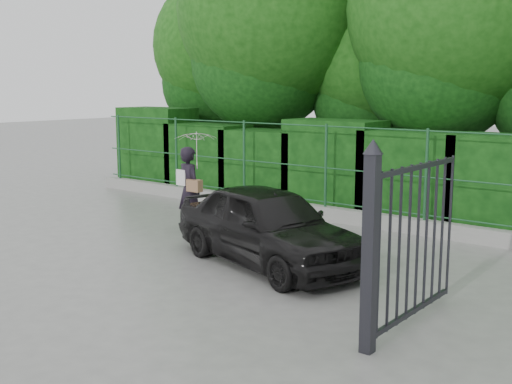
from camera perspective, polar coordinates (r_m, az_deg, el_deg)
The scene contains 8 objects.
ground at distance 11.02m, azimuth -8.46°, elevation -5.97°, with size 80.00×80.00×0.00m, color gray.
kerb at distance 14.34m, azimuth 4.80°, elevation -1.69°, with size 14.00×0.25×0.30m, color #9E9E99.
fence at distance 14.05m, azimuth 5.61°, elevation 2.41°, with size 14.13×0.06×1.80m.
hedge at distance 15.05m, azimuth 6.84°, elevation 2.14°, with size 14.20×1.20×2.28m.
trees at distance 16.45m, azimuth 15.01°, elevation 15.09°, with size 17.10×6.15×8.08m.
gate at distance 7.43m, azimuth 11.88°, elevation -4.16°, with size 0.22×2.33×2.36m.
woman at distance 12.88m, azimuth -5.62°, elevation 2.14°, with size 0.92×0.85×2.02m.
car at distance 10.47m, azimuth 1.09°, elevation -2.99°, with size 1.55×3.85×1.31m, color black.
Camera 1 is at (7.83, -7.20, 2.91)m, focal length 45.00 mm.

